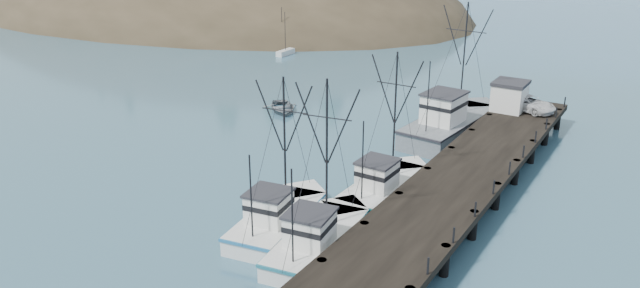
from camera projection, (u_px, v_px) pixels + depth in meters
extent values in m
plane|color=#31576E|center=(159.00, 245.00, 39.27)|extent=(400.00, 400.00, 0.00)
cube|color=black|center=(461.00, 179.00, 44.61)|extent=(6.00, 44.00, 0.50)
cylinder|color=black|center=(322.00, 276.00, 34.16)|extent=(0.56, 0.56, 2.00)
cylinder|color=black|center=(364.00, 237.00, 38.16)|extent=(0.56, 0.56, 2.00)
cylinder|color=black|center=(445.00, 260.00, 35.62)|extent=(0.56, 0.56, 2.00)
cylinder|color=black|center=(398.00, 206.00, 42.15)|extent=(0.56, 0.56, 2.00)
cylinder|color=black|center=(473.00, 225.00, 39.62)|extent=(0.56, 0.56, 2.00)
cylinder|color=black|center=(427.00, 180.00, 46.14)|extent=(0.56, 0.56, 2.00)
cylinder|color=black|center=(496.00, 196.00, 43.61)|extent=(0.56, 0.56, 2.00)
cylinder|color=black|center=(450.00, 159.00, 50.14)|extent=(0.56, 0.56, 2.00)
cylinder|color=black|center=(515.00, 172.00, 47.60)|extent=(0.56, 0.56, 2.00)
cylinder|color=black|center=(471.00, 140.00, 54.13)|extent=(0.56, 0.56, 2.00)
cylinder|color=black|center=(532.00, 152.00, 51.60)|extent=(0.56, 0.56, 2.00)
cylinder|color=black|center=(488.00, 125.00, 58.13)|extent=(0.56, 0.56, 2.00)
cylinder|color=black|center=(546.00, 134.00, 55.59)|extent=(0.56, 0.56, 2.00)
cylinder|color=black|center=(504.00, 111.00, 62.12)|extent=(0.56, 0.56, 2.00)
cylinder|color=black|center=(558.00, 119.00, 59.59)|extent=(0.56, 0.56, 2.00)
ellipsoid|color=#382D1E|center=(188.00, 34.00, 137.80)|extent=(132.00, 78.00, 51.00)
ellipsoid|color=black|center=(182.00, 11.00, 142.02)|extent=(109.20, 62.40, 41.60)
ellipsoid|color=black|center=(40.00, 15.00, 150.20)|extent=(57.60, 39.60, 32.40)
cube|color=beige|center=(238.00, 29.00, 102.02)|extent=(4.00, 5.00, 2.80)
cube|color=beige|center=(225.00, 22.00, 108.14)|extent=(4.00, 5.00, 2.80)
cube|color=beige|center=(279.00, 26.00, 104.87)|extent=(4.00, 5.00, 2.80)
cube|color=silver|center=(203.00, 40.00, 99.37)|extent=(1.00, 3.50, 0.90)
cylinder|color=black|center=(202.00, 22.00, 98.34)|extent=(0.08, 0.08, 6.00)
cube|color=silver|center=(324.00, 33.00, 105.27)|extent=(1.00, 3.50, 0.90)
cylinder|color=black|center=(324.00, 15.00, 104.25)|extent=(0.08, 0.08, 6.00)
cube|color=silver|center=(243.00, 42.00, 97.57)|extent=(1.00, 3.50, 0.90)
cylinder|color=black|center=(242.00, 24.00, 96.55)|extent=(0.08, 0.08, 6.00)
cube|color=silver|center=(266.00, 27.00, 109.76)|extent=(1.00, 3.50, 0.90)
cylinder|color=black|center=(266.00, 11.00, 108.73)|extent=(0.08, 0.08, 6.00)
cube|color=silver|center=(307.00, 42.00, 97.83)|extent=(1.00, 3.50, 0.90)
cylinder|color=black|center=(307.00, 23.00, 96.81)|extent=(0.08, 0.08, 6.00)
cube|color=silver|center=(311.00, 38.00, 100.80)|extent=(1.00, 3.50, 0.90)
cylinder|color=black|center=(311.00, 20.00, 99.78)|extent=(0.08, 0.08, 6.00)
cube|color=silver|center=(286.00, 53.00, 90.33)|extent=(1.00, 3.50, 0.90)
cylinder|color=black|center=(285.00, 33.00, 89.30)|extent=(0.08, 0.08, 6.00)
cube|color=silver|center=(222.00, 42.00, 97.56)|extent=(1.00, 3.50, 0.90)
cylinder|color=black|center=(221.00, 24.00, 96.53)|extent=(0.08, 0.08, 6.00)
cube|color=silver|center=(282.00, 47.00, 94.51)|extent=(1.00, 3.50, 0.90)
cylinder|color=black|center=(282.00, 27.00, 93.48)|extent=(0.08, 0.08, 6.00)
cube|color=silver|center=(306.00, 40.00, 99.40)|extent=(1.00, 3.50, 0.90)
cylinder|color=black|center=(306.00, 22.00, 98.38)|extent=(0.08, 0.08, 6.00)
cube|color=silver|center=(318.00, 246.00, 38.28)|extent=(4.65, 9.30, 1.60)
cube|color=silver|center=(344.00, 215.00, 42.10)|extent=(3.45, 3.45, 1.60)
cube|color=#1C5F72|center=(318.00, 236.00, 38.03)|extent=(4.75, 9.54, 0.18)
cube|color=silver|center=(310.00, 229.00, 36.68)|extent=(2.75, 2.82, 1.90)
cube|color=#26262B|center=(310.00, 213.00, 36.32)|extent=(2.99, 3.07, 0.16)
cylinder|color=black|center=(327.00, 155.00, 37.50)|extent=(0.14, 0.14, 9.44)
cylinder|color=black|center=(292.00, 216.00, 34.06)|extent=(0.10, 0.10, 5.67)
cube|color=silver|center=(277.00, 224.00, 40.86)|extent=(4.63, 8.94, 1.60)
cube|color=silver|center=(304.00, 198.00, 44.53)|extent=(3.41, 3.41, 1.60)
cube|color=#1F5F8F|center=(277.00, 215.00, 40.61)|extent=(4.73, 9.16, 0.18)
cube|color=silver|center=(269.00, 207.00, 39.30)|extent=(2.73, 2.73, 1.90)
cube|color=#26262B|center=(268.00, 193.00, 38.94)|extent=(2.96, 2.97, 0.16)
cylinder|color=black|center=(285.00, 143.00, 40.14)|extent=(0.14, 0.14, 8.85)
cylinder|color=black|center=(251.00, 197.00, 36.81)|extent=(0.10, 0.10, 5.31)
cube|color=silver|center=(384.00, 192.00, 45.62)|extent=(3.53, 8.80, 1.60)
cube|color=silver|center=(409.00, 172.00, 49.06)|extent=(3.36, 3.36, 1.60)
cube|color=#165B59|center=(384.00, 183.00, 45.37)|extent=(3.60, 9.02, 0.18)
cube|color=silver|center=(377.00, 175.00, 44.11)|extent=(2.40, 2.51, 1.90)
cube|color=#26262B|center=(378.00, 161.00, 43.75)|extent=(2.60, 2.74, 0.16)
cylinder|color=black|center=(395.00, 116.00, 44.75)|extent=(0.14, 0.14, 9.33)
cylinder|color=black|center=(363.00, 161.00, 41.69)|extent=(0.10, 0.10, 5.60)
cube|color=slate|center=(449.00, 129.00, 57.75)|extent=(5.48, 12.76, 2.20)
cube|color=slate|center=(477.00, 112.00, 62.39)|extent=(4.29, 4.29, 2.20)
cube|color=black|center=(450.00, 119.00, 57.40)|extent=(5.59, 13.09, 0.18)
cube|color=silver|center=(444.00, 108.00, 55.72)|extent=(3.33, 3.77, 2.60)
cube|color=#26262B|center=(445.00, 93.00, 55.23)|extent=(3.62, 4.11, 0.16)
cylinder|color=black|center=(464.00, 59.00, 56.98)|extent=(0.14, 0.14, 10.29)
cylinder|color=black|center=(428.00, 97.00, 52.71)|extent=(0.10, 0.10, 6.17)
cube|color=silver|center=(509.00, 97.00, 58.58)|extent=(2.80, 3.00, 2.50)
cube|color=#26262B|center=(511.00, 83.00, 58.09)|extent=(3.00, 3.20, 0.30)
imported|color=silver|center=(528.00, 103.00, 58.59)|extent=(5.73, 4.02, 1.45)
imported|color=slate|center=(282.00, 111.00, 65.34)|extent=(6.12, 6.20, 1.05)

